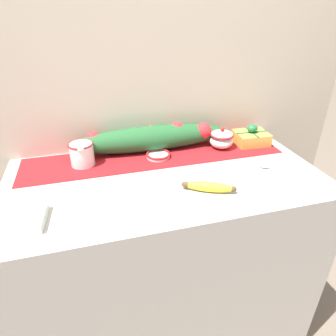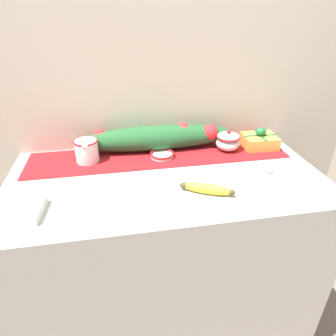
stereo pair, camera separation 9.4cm
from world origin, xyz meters
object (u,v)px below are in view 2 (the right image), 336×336
object	(u,v)px
cream_pitcher	(87,150)
sugar_bowl	(228,141)
small_dish	(162,155)
spoon	(267,171)
napkin_stack	(22,211)
gift_box	(259,140)
banana	(207,189)

from	to	relation	value
cream_pitcher	sugar_bowl	xyz separation A→B (m)	(0.64, -0.00, -0.01)
small_dish	spoon	distance (m)	0.45
napkin_stack	gift_box	world-z (taller)	gift_box
cream_pitcher	napkin_stack	distance (m)	0.40
gift_box	small_dish	bearing A→B (deg)	-177.00
small_dish	napkin_stack	world-z (taller)	napkin_stack
spoon	banana	bearing A→B (deg)	-131.91
spoon	gift_box	distance (m)	0.25
sugar_bowl	spoon	xyz separation A→B (m)	(0.09, -0.23, -0.04)
cream_pitcher	banana	xyz separation A→B (m)	(0.44, -0.34, -0.04)
sugar_bowl	small_dish	distance (m)	0.32
small_dish	napkin_stack	distance (m)	0.62
gift_box	spoon	bearing A→B (deg)	-107.43
banana	spoon	xyz separation A→B (m)	(0.29, 0.11, -0.01)
gift_box	napkin_stack	bearing A→B (deg)	-160.31
banana	napkin_stack	distance (m)	0.63
gift_box	sugar_bowl	bearing A→B (deg)	-177.67
sugar_bowl	banana	size ratio (longest dim) A/B	0.59
cream_pitcher	gift_box	bearing A→B (deg)	0.39
small_dish	banana	size ratio (longest dim) A/B	0.58
cream_pitcher	sugar_bowl	bearing A→B (deg)	-0.11
gift_box	banana	bearing A→B (deg)	-136.73
sugar_bowl	banana	xyz separation A→B (m)	(-0.20, -0.34, -0.03)
sugar_bowl	banana	bearing A→B (deg)	-121.01
spoon	gift_box	bearing A→B (deg)	99.94
banana	gift_box	distance (m)	0.50
small_dish	gift_box	bearing A→B (deg)	3.00
spoon	small_dish	bearing A→B (deg)	-179.89
cream_pitcher	sugar_bowl	size ratio (longest dim) A/B	1.09
small_dish	gift_box	xyz separation A→B (m)	(0.48, 0.03, 0.02)
cream_pitcher	spoon	xyz separation A→B (m)	(0.73, -0.23, -0.05)
napkin_stack	gift_box	size ratio (longest dim) A/B	0.85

